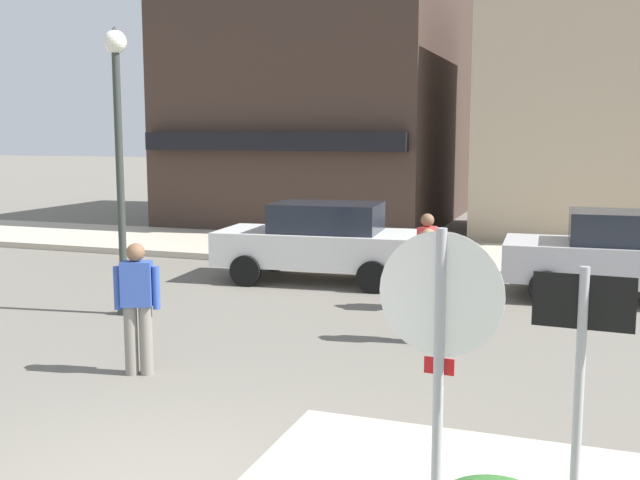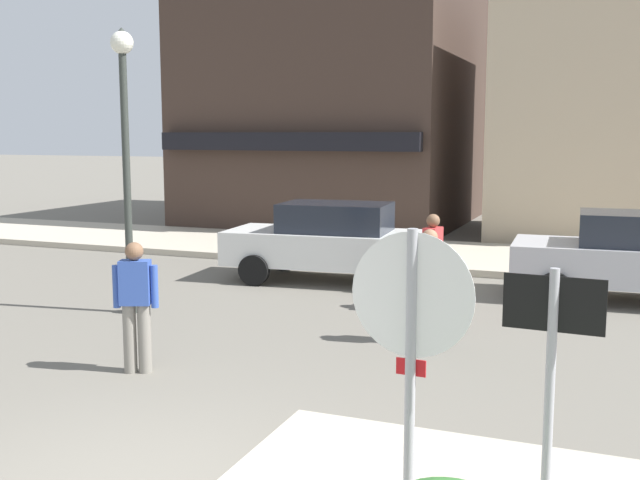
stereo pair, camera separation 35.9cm
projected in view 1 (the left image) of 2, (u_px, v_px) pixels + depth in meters
name	position (u px, v px, depth m)	size (l,w,h in m)	color
kerb_far	(443.00, 256.00, 17.50)	(80.00, 4.00, 0.15)	#B7AD99
stop_sign	(439.00, 348.00, 4.85)	(0.82, 0.08, 2.30)	#9E9EA3
one_way_sign	(579.00, 389.00, 4.61)	(0.60, 0.07, 2.10)	#9E9EA3
lamp_post	(118.00, 130.00, 11.72)	(0.36, 0.36, 4.54)	#333833
parked_car_nearest	(321.00, 241.00, 14.76)	(4.13, 2.13, 1.56)	white
parked_car_second	(624.00, 254.00, 13.08)	(4.07, 2.02, 1.56)	#B7B7BC
pedestrian_crossing_near	(137.00, 304.00, 8.97)	(0.54, 0.34, 1.61)	gray
pedestrian_crossing_far	(427.00, 258.00, 12.30)	(0.28, 0.56, 1.61)	#2D334C
pedestrian_kerb_side	(428.00, 282.00, 10.34)	(0.50, 0.40, 1.61)	#2D334C
building_corner_shop	(329.00, 94.00, 25.01)	(8.36, 10.18, 8.47)	#3D2D26
building_storefront_left_near	(597.00, 121.00, 20.93)	(6.29, 6.06, 6.51)	tan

